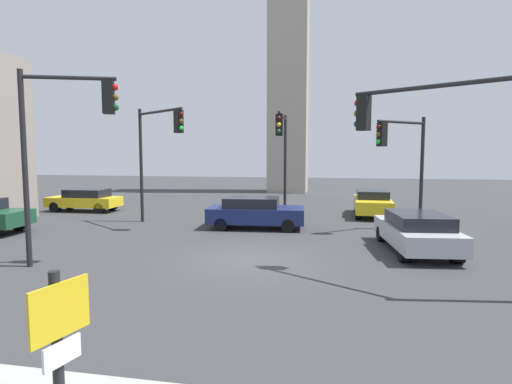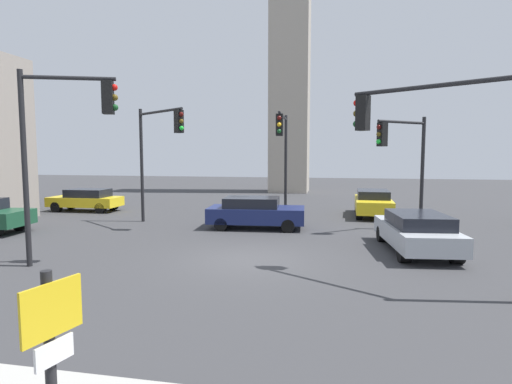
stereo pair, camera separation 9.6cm
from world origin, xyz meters
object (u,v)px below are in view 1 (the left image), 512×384
car_2 (85,200)px  car_5 (416,231)px  traffic_light_1 (440,135)px  car_6 (372,202)px  traffic_light_3 (283,143)px  car_1 (255,212)px  traffic_light_0 (402,151)px  direction_sign (60,365)px  traffic_light_4 (158,141)px  traffic_light_2 (64,129)px

car_2 → car_5: 18.96m
traffic_light_1 → car_6: size_ratio=1.21×
car_6 → car_5: bearing=6.5°
traffic_light_3 → car_1: bearing=-25.6°
traffic_light_0 → car_5: size_ratio=1.06×
car_1 → direction_sign: bearing=-90.0°
car_1 → car_2: (-11.14, 3.70, -0.05)m
traffic_light_4 → car_2: 8.25m
traffic_light_2 → car_1: (4.44, 7.27, -3.40)m
car_2 → car_6: 16.88m
traffic_light_0 → traffic_light_4: size_ratio=0.89×
car_1 → car_5: bearing=-32.2°
traffic_light_1 → traffic_light_2: 10.62m
direction_sign → car_2: bearing=136.2°
traffic_light_0 → traffic_light_3: size_ratio=0.92×
car_1 → traffic_light_2: bearing=-125.5°
direction_sign → traffic_light_3: traffic_light_3 is taller
direction_sign → traffic_light_0: (5.38, 15.53, 2.08)m
traffic_light_2 → car_1: 9.17m
direction_sign → traffic_light_3: 17.63m
traffic_light_0 → car_1: (-6.47, -0.35, -2.82)m
direction_sign → car_1: direction_sign is taller
car_2 → traffic_light_4: bearing=148.2°
direction_sign → car_5: (5.34, 11.76, -0.76)m
traffic_light_2 → car_2: size_ratio=1.40×
traffic_light_2 → traffic_light_3: (5.43, 9.54, -0.18)m
traffic_light_2 → car_6: traffic_light_2 is taller
traffic_light_1 → car_6: 12.60m
car_2 → car_5: bearing=156.9°
traffic_light_1 → car_2: 20.69m
traffic_light_2 → car_5: bearing=0.4°
car_5 → direction_sign: bearing=149.4°
car_5 → traffic_light_4: bearing=67.4°
car_1 → traffic_light_3: bearing=62.5°
car_1 → car_5: size_ratio=0.95×
car_6 → traffic_light_4: bearing=-61.9°
traffic_light_1 → traffic_light_4: traffic_light_4 is taller
car_5 → car_6: bearing=-1.2°
traffic_light_3 → car_2: bearing=-98.9°
traffic_light_2 → car_2: bearing=102.4°
traffic_light_1 → traffic_light_3: (-5.19, 9.45, 0.07)m
traffic_light_0 → car_1: bearing=-36.1°
car_2 → traffic_light_1: bearing=146.8°
direction_sign → traffic_light_0: traffic_light_0 is taller
direction_sign → traffic_light_0: 16.57m
direction_sign → traffic_light_1: size_ratio=0.41×
traffic_light_0 → direction_sign: bearing=31.7°
traffic_light_0 → traffic_light_3: bearing=-58.5°
direction_sign → car_6: size_ratio=0.49×
direction_sign → car_1: (-1.08, 15.18, -0.74)m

